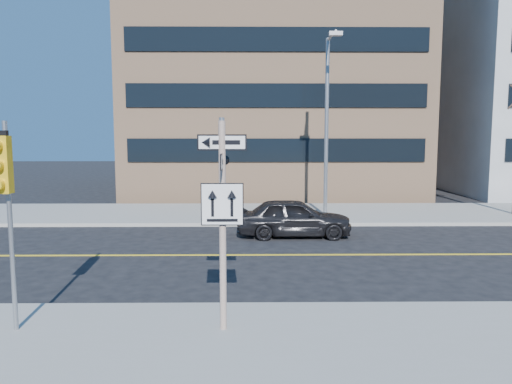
{
  "coord_description": "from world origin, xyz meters",
  "views": [
    {
      "loc": [
        0.52,
        -11.81,
        3.91
      ],
      "look_at": [
        0.71,
        4.0,
        2.06
      ],
      "focal_mm": 35.0,
      "sensor_mm": 36.0,
      "label": 1
    }
  ],
  "objects_px": {
    "sign_pole": "(222,212)",
    "streetlight_a": "(328,115)",
    "traffic_signal": "(4,182)",
    "parked_car_a": "(294,217)"
  },
  "relations": [
    {
      "from": "sign_pole",
      "to": "traffic_signal",
      "type": "distance_m",
      "value": 4.05
    },
    {
      "from": "traffic_signal",
      "to": "streetlight_a",
      "type": "height_order",
      "value": "streetlight_a"
    },
    {
      "from": "sign_pole",
      "to": "streetlight_a",
      "type": "relative_size",
      "value": 0.51
    },
    {
      "from": "traffic_signal",
      "to": "streetlight_a",
      "type": "bearing_deg",
      "value": 59.2
    },
    {
      "from": "traffic_signal",
      "to": "sign_pole",
      "type": "bearing_deg",
      "value": 2.11
    },
    {
      "from": "traffic_signal",
      "to": "parked_car_a",
      "type": "distance_m",
      "value": 11.64
    },
    {
      "from": "sign_pole",
      "to": "streetlight_a",
      "type": "height_order",
      "value": "streetlight_a"
    },
    {
      "from": "sign_pole",
      "to": "traffic_signal",
      "type": "xyz_separation_m",
      "value": [
        -4.0,
        -0.15,
        0.59
      ]
    },
    {
      "from": "traffic_signal",
      "to": "parked_car_a",
      "type": "bearing_deg",
      "value": 57.11
    },
    {
      "from": "sign_pole",
      "to": "parked_car_a",
      "type": "xyz_separation_m",
      "value": [
        2.2,
        9.43,
        -1.7
      ]
    }
  ]
}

